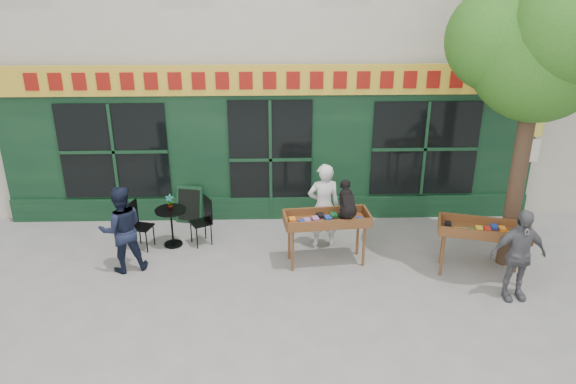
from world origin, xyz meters
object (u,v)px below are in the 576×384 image
dog (347,199)px  man_left (122,229)px  bistro_table (171,220)px  woman (324,206)px  man_right (518,255)px  book_cart_center (327,222)px  book_cart_right (484,232)px

dog → man_left: 4.01m
dog → bistro_table: bearing=160.0°
woman → bistro_table: (-2.93, 0.10, -0.30)m
woman → man_right: bearing=141.3°
book_cart_center → man_right: bearing=-28.8°
dog → woman: (-0.35, 0.70, -0.44)m
dog → book_cart_right: size_ratio=0.37×
bistro_table → book_cart_right: bearing=-12.5°
dog → man_right: 2.93m
man_right → bistro_table: man_right is taller
book_cart_right → bistro_table: size_ratio=2.12×
book_cart_center → bistro_table: size_ratio=2.05×
dog → book_cart_right: bearing=-16.9°
book_cart_right → book_cart_center: bearing=-174.2°
dog → bistro_table: (-3.28, 0.80, -0.75)m
woman → man_right: 3.53m
dog → man_right: bearing=-30.6°
woman → book_cart_right: size_ratio=1.05×
book_cart_right → bistro_table: bearing=-176.3°
dog → man_left: (-3.98, -0.10, -0.49)m
book_cart_center → man_right: (2.98, -1.24, -0.03)m
book_cart_center → man_left: man_left is taller
woman → dog: bearing=110.3°
book_cart_center → book_cart_right: (2.68, -0.49, 0.00)m
bistro_table → dog: bearing=-13.7°
book_cart_center → book_cart_right: bearing=-16.6°
book_cart_center → bistro_table: bearing=159.4°
woman → man_left: size_ratio=1.06×
dog → book_cart_right: dog is taller
book_cart_right → man_right: size_ratio=1.02×
man_right → man_left: man_left is taller
bistro_table → man_left: size_ratio=0.47×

